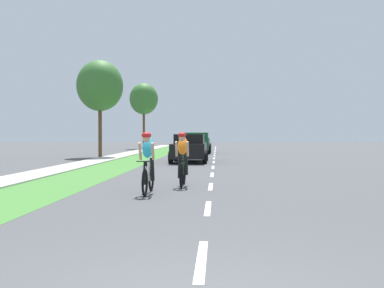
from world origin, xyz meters
name	(u,v)px	position (x,y,z in m)	size (l,w,h in m)	color
ground_plane	(214,162)	(0.00, 20.00, 0.00)	(120.00, 120.00, 0.00)	#4C4C4F
grass_verge	(129,162)	(-4.62, 20.00, 0.00)	(2.37, 70.00, 0.01)	#478438
sidewalk_concrete	(93,162)	(-6.58, 20.00, 0.00)	(1.54, 70.00, 0.10)	#B2ADA3
lane_markings_center	(214,158)	(0.00, 24.00, 0.00)	(0.12, 54.07, 0.01)	white
cyclist_lead	(148,162)	(-1.57, 7.41, 0.81)	(0.42, 1.72, 1.58)	black
cyclist_trailing	(183,159)	(-0.82, 9.11, 0.81)	(0.42, 1.72, 1.58)	black
sedan_black	(189,148)	(-1.32, 20.25, 0.77)	(1.98, 4.30, 1.52)	black
pickup_dark_green	(197,143)	(-1.42, 31.38, 0.83)	(2.22, 5.10, 1.64)	#194C2D
street_tree_near	(100,86)	(-7.54, 25.07, 4.70)	(3.05, 3.05, 6.39)	brown
street_tree_far	(144,99)	(-7.39, 41.58, 5.15)	(2.93, 2.93, 6.78)	brown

